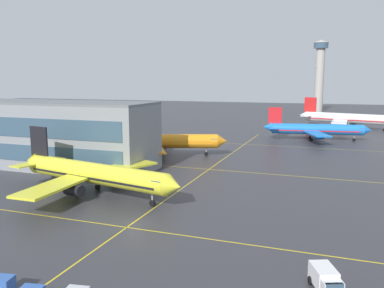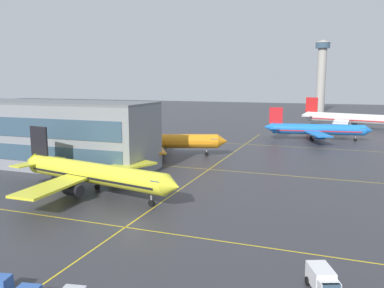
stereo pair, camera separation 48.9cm
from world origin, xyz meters
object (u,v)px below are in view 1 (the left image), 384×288
object	(u,v)px
airliner_third_row	(315,129)
control_tower	(320,71)
airliner_far_left_stand	(347,118)
service_truck_red_van	(326,279)
baggage_cart_row_fourth	(2,286)
airliner_second_row	(157,141)
airliner_front_gate	(93,173)

from	to	relation	value
airliner_third_row	control_tower	xyz separation A→B (m)	(-3.76, 120.49, 21.13)
airliner_far_left_stand	service_truck_red_van	distance (m)	132.28
airliner_third_row	airliner_far_left_stand	size ratio (longest dim) A/B	0.87
service_truck_red_van	control_tower	bearing A→B (deg)	92.38
airliner_far_left_stand	control_tower	bearing A→B (deg)	99.55
airliner_far_left_stand	baggage_cart_row_fourth	bearing A→B (deg)	-102.70
airliner_third_row	service_truck_red_van	world-z (taller)	airliner_third_row
airliner_second_row	airliner_front_gate	bearing A→B (deg)	-82.79
airliner_far_left_stand	service_truck_red_van	xyz separation A→B (m)	(-5.16, -132.14, -2.98)
baggage_cart_row_fourth	control_tower	world-z (taller)	control_tower
airliner_second_row	control_tower	distance (m)	166.85
airliner_front_gate	airliner_second_row	bearing A→B (deg)	97.21
airliner_far_left_stand	airliner_third_row	bearing A→B (deg)	-106.02
service_truck_red_van	baggage_cart_row_fourth	bearing A→B (deg)	-158.32
airliner_far_left_stand	service_truck_red_van	size ratio (longest dim) A/B	8.59
airliner_third_row	airliner_far_left_stand	xyz separation A→B (m)	(10.41, 36.25, 0.58)
airliner_second_row	baggage_cart_row_fourth	size ratio (longest dim) A/B	12.08
airliner_second_row	control_tower	bearing A→B (deg)	78.48
airliner_far_left_stand	control_tower	xyz separation A→B (m)	(-14.17, 84.24, 20.55)
airliner_far_left_stand	airliner_front_gate	bearing A→B (deg)	-110.78
airliner_second_row	service_truck_red_van	world-z (taller)	airliner_second_row
airliner_front_gate	airliner_second_row	size ratio (longest dim) A/B	1.00
airliner_front_gate	airliner_third_row	size ratio (longest dim) A/B	1.03
service_truck_red_van	baggage_cart_row_fourth	xyz separation A→B (m)	(-27.04, -10.75, -0.17)
airliner_front_gate	airliner_far_left_stand	bearing A→B (deg)	69.22
airliner_far_left_stand	baggage_cart_row_fourth	world-z (taller)	airliner_far_left_stand
airliner_front_gate	airliner_second_row	xyz separation A→B (m)	(-4.42, 34.91, 0.09)
airliner_front_gate	airliner_third_row	bearing A→B (deg)	67.07
airliner_front_gate	airliner_third_row	xyz separation A→B (m)	(32.41, 76.61, -0.11)
airliner_second_row	service_truck_red_van	distance (m)	68.66
airliner_second_row	airliner_far_left_stand	size ratio (longest dim) A/B	0.89
airliner_far_left_stand	baggage_cart_row_fourth	distance (m)	146.51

